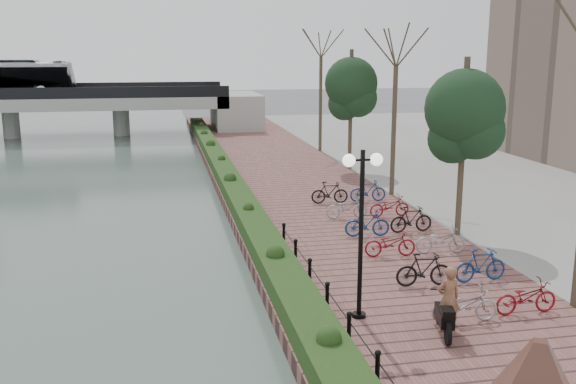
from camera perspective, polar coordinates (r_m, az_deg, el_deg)
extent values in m
cube|color=brown|center=(31.36, 1.34, -0.37)|extent=(8.00, 75.00, 0.50)
cube|color=#193914|center=(33.13, -5.36, 1.25)|extent=(1.10, 56.00, 0.60)
cylinder|color=black|center=(13.63, 7.95, -15.41)|extent=(0.10, 0.10, 0.70)
cylinder|color=black|center=(15.33, 5.45, -12.04)|extent=(0.10, 0.10, 0.70)
cylinder|color=black|center=(17.10, 3.50, -9.35)|extent=(0.10, 0.10, 0.70)
cylinder|color=black|center=(18.91, 1.95, -7.16)|extent=(0.10, 0.10, 0.70)
cylinder|color=black|center=(20.76, 0.68, -5.35)|extent=(0.10, 0.10, 0.70)
cylinder|color=black|center=(22.64, -0.37, -3.83)|extent=(0.10, 0.10, 0.70)
cylinder|color=black|center=(16.17, 6.49, -3.88)|extent=(0.12, 0.12, 4.34)
cylinder|color=black|center=(15.74, 6.66, 2.85)|extent=(0.70, 0.06, 0.06)
sphere|color=white|center=(15.64, 5.44, 2.81)|extent=(0.32, 0.32, 0.32)
sphere|color=white|center=(15.85, 7.87, 2.88)|extent=(0.32, 0.32, 0.32)
imported|color=brown|center=(16.18, 14.05, -9.19)|extent=(0.63, 0.43, 1.66)
imported|color=#A2A2A6|center=(17.01, 15.29, -9.54)|extent=(0.60, 1.72, 0.90)
imported|color=black|center=(19.20, 11.85, -6.65)|extent=(0.47, 1.66, 1.00)
imported|color=maroon|center=(21.50, 9.14, -4.60)|extent=(0.60, 1.71, 0.90)
imported|color=navy|center=(23.85, 6.98, -2.71)|extent=(0.47, 1.66, 1.00)
imported|color=#A2A2A6|center=(26.26, 5.21, -1.37)|extent=(0.60, 1.71, 0.90)
imported|color=black|center=(28.68, 3.74, -0.07)|extent=(0.47, 1.66, 1.00)
imported|color=maroon|center=(17.86, 20.53, -8.83)|extent=(0.60, 1.72, 0.90)
imported|color=navy|center=(19.95, 16.64, -6.18)|extent=(0.47, 1.66, 1.00)
imported|color=#A2A2A6|center=(22.18, 13.51, -4.26)|extent=(0.60, 1.71, 0.90)
imported|color=black|center=(24.46, 10.99, -2.47)|extent=(0.47, 1.66, 1.00)
imported|color=maroon|center=(26.82, 8.90, -1.18)|extent=(0.60, 1.71, 0.90)
imported|color=navy|center=(29.19, 7.16, 0.08)|extent=(0.47, 1.66, 1.00)
cube|color=#9C9D97|center=(58.79, -23.55, 7.31)|extent=(36.00, 8.00, 1.00)
cube|color=black|center=(62.54, -22.89, 8.48)|extent=(36.00, 0.15, 0.90)
cylinder|color=#9C9D97|center=(58.94, -23.40, 5.62)|extent=(1.40, 1.40, 2.50)
cylinder|color=#9C9D97|center=(57.74, -14.60, 6.11)|extent=(1.40, 1.40, 2.50)
imported|color=white|center=(58.69, -23.75, 9.24)|extent=(2.52, 10.77, 3.00)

